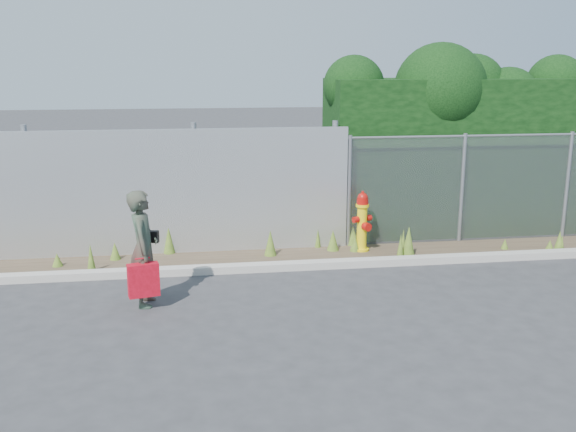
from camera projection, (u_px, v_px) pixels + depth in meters
The scene contains 10 objects.
ground at pixel (324, 309), 8.81m from camera, with size 80.00×80.00×0.00m, color #333234.
curb at pixel (303, 265), 10.53m from camera, with size 16.00×0.22×0.12m, color #A7A197.
weed_strip at pixel (359, 247), 11.33m from camera, with size 16.00×1.33×0.54m.
corrugated_fence at pixel (105, 194), 10.99m from camera, with size 8.50×0.21×2.30m.
chainlink_fence at pixel (515, 187), 12.04m from camera, with size 6.50×0.07×2.05m.
hedge at pixel (502, 134), 12.85m from camera, with size 7.44×1.91×3.69m.
fire_hydrant at pixel (362, 223), 11.38m from camera, with size 0.37×0.33×1.10m.
woman at pixel (143, 248), 8.82m from camera, with size 0.59×0.39×1.63m, color #10674A.
red_tote_bag at pixel (143, 280), 8.68m from camera, with size 0.42×0.15×0.54m.
black_shoulder_bag at pixel (151, 237), 8.91m from camera, with size 0.22×0.09×0.16m.
Camera 1 is at (-1.68, -8.10, 3.31)m, focal length 40.00 mm.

